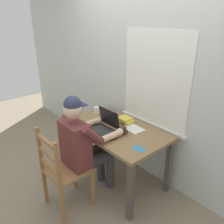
{
  "coord_description": "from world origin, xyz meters",
  "views": [
    {
      "loc": [
        1.78,
        -1.61,
        1.96
      ],
      "look_at": [
        -0.01,
        -0.05,
        0.95
      ],
      "focal_mm": 36.6,
      "sensor_mm": 36.0,
      "label": 1
    }
  ],
  "objects_px": {
    "book_stack_main": "(125,120)",
    "landscape_photo_print": "(139,149)",
    "coffee_mug_dark": "(123,130)",
    "wooden_chair": "(63,171)",
    "coffee_mug_white": "(97,110)",
    "computer_mouse": "(113,138)",
    "laptop": "(104,125)",
    "seated_person": "(84,143)",
    "desk": "(116,136)"
  },
  "relations": [
    {
      "from": "computer_mouse",
      "to": "book_stack_main",
      "type": "bearing_deg",
      "value": 117.96
    },
    {
      "from": "coffee_mug_dark",
      "to": "computer_mouse",
      "type": "bearing_deg",
      "value": -86.52
    },
    {
      "from": "seated_person",
      "to": "landscape_photo_print",
      "type": "distance_m",
      "value": 0.6
    },
    {
      "from": "laptop",
      "to": "coffee_mug_white",
      "type": "height_order",
      "value": "laptop"
    },
    {
      "from": "wooden_chair",
      "to": "computer_mouse",
      "type": "xyz_separation_m",
      "value": [
        0.19,
        0.52,
        0.28
      ]
    },
    {
      "from": "coffee_mug_white",
      "to": "coffee_mug_dark",
      "type": "xyz_separation_m",
      "value": [
        0.66,
        -0.14,
        -0.0
      ]
    },
    {
      "from": "computer_mouse",
      "to": "coffee_mug_white",
      "type": "relative_size",
      "value": 0.87
    },
    {
      "from": "desk",
      "to": "seated_person",
      "type": "distance_m",
      "value": 0.45
    },
    {
      "from": "coffee_mug_white",
      "to": "seated_person",
      "type": "bearing_deg",
      "value": -49.09
    },
    {
      "from": "seated_person",
      "to": "wooden_chair",
      "type": "height_order",
      "value": "seated_person"
    },
    {
      "from": "seated_person",
      "to": "coffee_mug_dark",
      "type": "xyz_separation_m",
      "value": [
        0.18,
        0.41,
        0.09
      ]
    },
    {
      "from": "book_stack_main",
      "to": "landscape_photo_print",
      "type": "height_order",
      "value": "book_stack_main"
    },
    {
      "from": "seated_person",
      "to": "coffee_mug_white",
      "type": "height_order",
      "value": "seated_person"
    },
    {
      "from": "book_stack_main",
      "to": "landscape_photo_print",
      "type": "relative_size",
      "value": 1.53
    },
    {
      "from": "seated_person",
      "to": "landscape_photo_print",
      "type": "xyz_separation_m",
      "value": [
        0.51,
        0.31,
        0.04
      ]
    },
    {
      "from": "wooden_chair",
      "to": "coffee_mug_dark",
      "type": "bearing_deg",
      "value": 75.01
    },
    {
      "from": "laptop",
      "to": "landscape_photo_print",
      "type": "distance_m",
      "value": 0.56
    },
    {
      "from": "landscape_photo_print",
      "to": "book_stack_main",
      "type": "bearing_deg",
      "value": 146.69
    },
    {
      "from": "laptop",
      "to": "book_stack_main",
      "type": "distance_m",
      "value": 0.31
    },
    {
      "from": "computer_mouse",
      "to": "landscape_photo_print",
      "type": "distance_m",
      "value": 0.32
    },
    {
      "from": "coffee_mug_dark",
      "to": "landscape_photo_print",
      "type": "relative_size",
      "value": 0.87
    },
    {
      "from": "laptop",
      "to": "coffee_mug_white",
      "type": "relative_size",
      "value": 2.86
    },
    {
      "from": "coffee_mug_dark",
      "to": "book_stack_main",
      "type": "xyz_separation_m",
      "value": [
        -0.19,
        0.22,
        -0.01
      ]
    },
    {
      "from": "seated_person",
      "to": "computer_mouse",
      "type": "bearing_deg",
      "value": 51.22
    },
    {
      "from": "wooden_chair",
      "to": "landscape_photo_print",
      "type": "height_order",
      "value": "wooden_chair"
    },
    {
      "from": "coffee_mug_white",
      "to": "book_stack_main",
      "type": "bearing_deg",
      "value": 9.69
    },
    {
      "from": "laptop",
      "to": "coffee_mug_white",
      "type": "bearing_deg",
      "value": 151.93
    },
    {
      "from": "wooden_chair",
      "to": "laptop",
      "type": "distance_m",
      "value": 0.68
    },
    {
      "from": "seated_person",
      "to": "computer_mouse",
      "type": "xyz_separation_m",
      "value": [
        0.19,
        0.24,
        0.06
      ]
    },
    {
      "from": "book_stack_main",
      "to": "landscape_photo_print",
      "type": "bearing_deg",
      "value": -31.26
    },
    {
      "from": "desk",
      "to": "coffee_mug_dark",
      "type": "height_order",
      "value": "coffee_mug_dark"
    },
    {
      "from": "desk",
      "to": "coffee_mug_dark",
      "type": "distance_m",
      "value": 0.22
    },
    {
      "from": "wooden_chair",
      "to": "book_stack_main",
      "type": "bearing_deg",
      "value": 90.58
    },
    {
      "from": "desk",
      "to": "landscape_photo_print",
      "type": "distance_m",
      "value": 0.51
    },
    {
      "from": "laptop",
      "to": "book_stack_main",
      "type": "xyz_separation_m",
      "value": [
        0.04,
        0.31,
        -0.02
      ]
    },
    {
      "from": "book_stack_main",
      "to": "landscape_photo_print",
      "type": "xyz_separation_m",
      "value": [
        0.52,
        -0.31,
        -0.03
      ]
    },
    {
      "from": "laptop",
      "to": "coffee_mug_dark",
      "type": "bearing_deg",
      "value": 20.8
    },
    {
      "from": "wooden_chair",
      "to": "book_stack_main",
      "type": "height_order",
      "value": "wooden_chair"
    },
    {
      "from": "coffee_mug_white",
      "to": "computer_mouse",
      "type": "bearing_deg",
      "value": -24.49
    },
    {
      "from": "laptop",
      "to": "landscape_photo_print",
      "type": "relative_size",
      "value": 2.54
    },
    {
      "from": "seated_person",
      "to": "computer_mouse",
      "type": "relative_size",
      "value": 12.5
    },
    {
      "from": "laptop",
      "to": "wooden_chair",
      "type": "bearing_deg",
      "value": -85.37
    },
    {
      "from": "wooden_chair",
      "to": "laptop",
      "type": "bearing_deg",
      "value": 94.63
    },
    {
      "from": "book_stack_main",
      "to": "coffee_mug_white",
      "type": "bearing_deg",
      "value": -170.31
    },
    {
      "from": "wooden_chair",
      "to": "coffee_mug_white",
      "type": "bearing_deg",
      "value": 119.81
    },
    {
      "from": "coffee_mug_dark",
      "to": "seated_person",
      "type": "bearing_deg",
      "value": -114.3
    },
    {
      "from": "computer_mouse",
      "to": "book_stack_main",
      "type": "xyz_separation_m",
      "value": [
        -0.2,
        0.38,
        0.02
      ]
    },
    {
      "from": "desk",
      "to": "laptop",
      "type": "height_order",
      "value": "laptop"
    },
    {
      "from": "book_stack_main",
      "to": "landscape_photo_print",
      "type": "distance_m",
      "value": 0.61
    },
    {
      "from": "computer_mouse",
      "to": "book_stack_main",
      "type": "relative_size",
      "value": 0.5
    }
  ]
}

